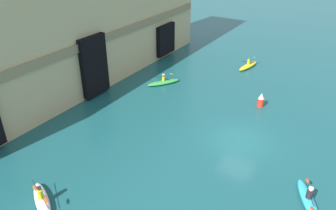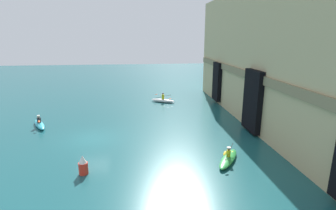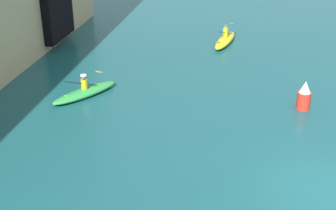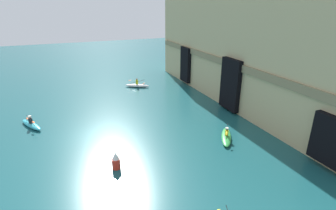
# 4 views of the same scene
# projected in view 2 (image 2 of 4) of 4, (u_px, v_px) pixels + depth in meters

# --- Properties ---
(ground_plane) EXTENTS (120.00, 120.00, 0.00)m
(ground_plane) POSITION_uv_depth(u_px,v_px,m) (92.00, 139.00, 21.97)
(ground_plane) COLOR #195156
(cliff_bluff) EXTENTS (36.69, 6.72, 12.88)m
(cliff_bluff) POSITION_uv_depth(u_px,v_px,m) (292.00, 59.00, 22.49)
(cliff_bluff) COLOR tan
(cliff_bluff) RESTS_ON ground
(kayak_cyan) EXTENTS (3.31, 2.19, 1.11)m
(kayak_cyan) POSITION_uv_depth(u_px,v_px,m) (39.00, 124.00, 24.91)
(kayak_cyan) COLOR #33B2C6
(kayak_cyan) RESTS_ON ground
(kayak_white) EXTENTS (2.22, 3.22, 1.23)m
(kayak_white) POSITION_uv_depth(u_px,v_px,m) (163.00, 100.00, 34.00)
(kayak_white) COLOR white
(kayak_white) RESTS_ON ground
(kayak_green) EXTENTS (3.26, 2.54, 1.05)m
(kayak_green) POSITION_uv_depth(u_px,v_px,m) (228.00, 158.00, 18.00)
(kayak_green) COLOR green
(kayak_green) RESTS_ON ground
(marker_buoy) EXTENTS (0.58, 0.58, 1.27)m
(marker_buoy) POSITION_uv_depth(u_px,v_px,m) (83.00, 165.00, 16.26)
(marker_buoy) COLOR red
(marker_buoy) RESTS_ON ground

